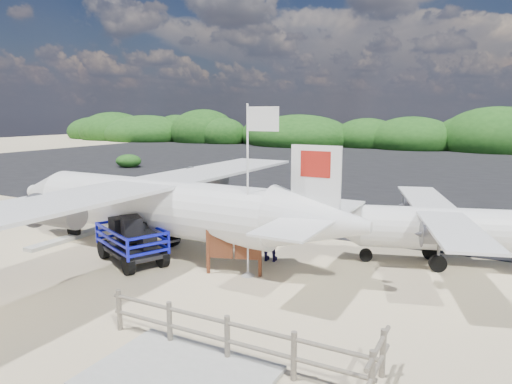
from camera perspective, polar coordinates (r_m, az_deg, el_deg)
ground at (r=17.20m, az=-12.21°, el=-7.68°), size 160.00×160.00×0.00m
asphalt_apron at (r=44.13m, az=13.49°, el=2.96°), size 90.00×50.00×0.04m
lagoon at (r=24.65m, az=-26.25°, el=-3.15°), size 9.00×7.00×0.40m
walkway_pad at (r=9.75m, az=-9.58°, el=-22.01°), size 3.50×2.50×0.10m
vegetation_band at (r=68.55m, az=18.66°, el=5.10°), size 124.00×8.00×4.40m
fence at (r=10.21m, az=-3.59°, el=-20.29°), size 6.40×2.00×1.10m
baggage_cart at (r=16.57m, az=-15.18°, el=-8.50°), size 3.50×2.84×1.53m
flagpole at (r=14.78m, az=-1.01°, el=-10.42°), size 1.11×0.52×5.40m
signboard at (r=14.88m, az=-2.77°, el=-10.28°), size 1.89×0.75×1.58m
crew_a at (r=18.45m, az=-10.19°, el=-3.47°), size 0.74×0.57×1.83m
crew_b at (r=18.93m, az=-4.34°, el=-3.34°), size 0.84×0.69×1.61m
crew_c at (r=15.90m, az=1.87°, el=-5.23°), size 1.22×0.69×1.96m
aircraft_small at (r=48.54m, az=6.02°, el=3.79°), size 10.02×10.02×2.89m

